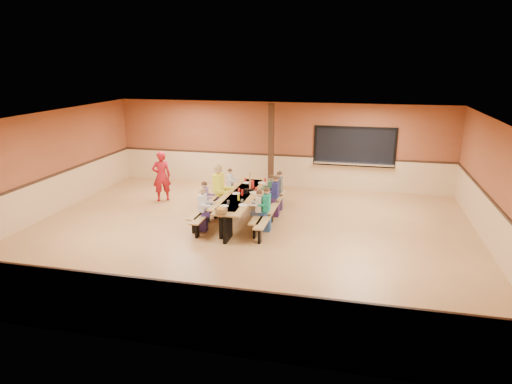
# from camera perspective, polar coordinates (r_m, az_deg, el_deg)

# --- Properties ---
(ground) EXTENTS (12.00, 12.00, 0.00)m
(ground) POSITION_cam_1_polar(r_m,az_deg,el_deg) (12.00, -1.34, -5.34)
(ground) COLOR #9D6A3B
(ground) RESTS_ON ground
(room_envelope) EXTENTS (12.04, 10.04, 3.02)m
(room_envelope) POSITION_cam_1_polar(r_m,az_deg,el_deg) (11.76, -1.37, -2.21)
(room_envelope) COLOR brown
(room_envelope) RESTS_ON ground
(kitchen_pass_through) EXTENTS (2.78, 0.28, 1.38)m
(kitchen_pass_through) POSITION_cam_1_polar(r_m,az_deg,el_deg) (16.03, 12.19, 5.35)
(kitchen_pass_through) COLOR black
(kitchen_pass_through) RESTS_ON ground
(structural_post) EXTENTS (0.18, 0.18, 3.00)m
(structural_post) POSITION_cam_1_polar(r_m,az_deg,el_deg) (15.77, 1.89, 5.57)
(structural_post) COLOR #331D11
(structural_post) RESTS_ON ground
(cafeteria_table_main) EXTENTS (1.91, 3.70, 0.74)m
(cafeteria_table_main) POSITION_cam_1_polar(r_m,az_deg,el_deg) (12.89, -1.61, -1.31)
(cafeteria_table_main) COLOR #A87E42
(cafeteria_table_main) RESTS_ON ground
(cafeteria_table_second) EXTENTS (1.91, 3.70, 0.74)m
(cafeteria_table_second) POSITION_cam_1_polar(r_m,az_deg,el_deg) (13.22, -2.11, -0.88)
(cafeteria_table_second) COLOR #A87E42
(cafeteria_table_second) RESTS_ON ground
(seated_child_white_left) EXTENTS (0.36, 0.29, 1.18)m
(seated_child_white_left) POSITION_cam_1_polar(r_m,az_deg,el_deg) (12.12, -6.69, -2.23)
(seated_child_white_left) COLOR white
(seated_child_white_left) RESTS_ON ground
(seated_adult_yellow) EXTENTS (0.50, 0.41, 1.48)m
(seated_adult_yellow) POSITION_cam_1_polar(r_m,az_deg,el_deg) (13.33, -4.72, 0.20)
(seated_adult_yellow) COLOR #FBF62C
(seated_adult_yellow) RESTS_ON ground
(seated_child_grey_left) EXTENTS (0.32, 0.26, 1.10)m
(seated_child_grey_left) POSITION_cam_1_polar(r_m,az_deg,el_deg) (14.50, -3.26, 0.76)
(seated_child_grey_left) COLOR silver
(seated_child_grey_left) RESTS_ON ground
(seated_child_teal_right) EXTENTS (0.36, 0.29, 1.19)m
(seated_child_teal_right) POSITION_cam_1_polar(r_m,az_deg,el_deg) (12.05, 1.35, -2.23)
(seated_child_teal_right) COLOR #128967
(seated_child_teal_right) RESTS_ON ground
(seated_child_navy_right) EXTENTS (0.37, 0.30, 1.20)m
(seated_child_navy_right) POSITION_cam_1_polar(r_m,az_deg,el_deg) (13.20, 2.44, -0.56)
(seated_child_navy_right) COLOR navy
(seated_child_navy_right) RESTS_ON ground
(seated_child_char_right) EXTENTS (0.36, 0.29, 1.18)m
(seated_child_char_right) POSITION_cam_1_polar(r_m,az_deg,el_deg) (13.80, 2.93, 0.14)
(seated_child_char_right) COLOR #444A4C
(seated_child_char_right) RESTS_ON ground
(seated_child_purple_sec) EXTENTS (0.34, 0.28, 1.15)m
(seated_child_purple_sec) POSITION_cam_1_polar(r_m,az_deg,el_deg) (12.84, -6.42, -1.25)
(seated_child_purple_sec) COLOR #8A639A
(seated_child_purple_sec) RESTS_ON ground
(seated_child_green_sec) EXTENTS (0.34, 0.27, 1.14)m
(seated_child_green_sec) POSITION_cam_1_polar(r_m,az_deg,el_deg) (13.53, 1.87, -0.27)
(seated_child_green_sec) COLOR #3B7650
(seated_child_green_sec) RESTS_ON ground
(seated_child_tan_sec) EXTENTS (0.32, 0.26, 1.12)m
(seated_child_tan_sec) POSITION_cam_1_polar(r_m,az_deg,el_deg) (12.05, 0.39, -2.41)
(seated_child_tan_sec) COLOR beige
(seated_child_tan_sec) RESTS_ON ground
(standing_woman) EXTENTS (0.71, 0.65, 1.63)m
(standing_woman) POSITION_cam_1_polar(r_m,az_deg,el_deg) (14.95, -11.72, 1.96)
(standing_woman) COLOR #A0121A
(standing_woman) RESTS_ON ground
(punch_pitcher) EXTENTS (0.16, 0.16, 0.22)m
(punch_pitcher) POSITION_cam_1_polar(r_m,az_deg,el_deg) (13.52, -0.56, 0.95)
(punch_pitcher) COLOR #AE1B17
(punch_pitcher) RESTS_ON cafeteria_table_main
(chip_bowl) EXTENTS (0.32, 0.32, 0.15)m
(chip_bowl) POSITION_cam_1_polar(r_m,az_deg,el_deg) (11.33, -4.38, -2.30)
(chip_bowl) COLOR orange
(chip_bowl) RESTS_ON cafeteria_table_main
(napkin_dispenser) EXTENTS (0.10, 0.14, 0.13)m
(napkin_dispenser) POSITION_cam_1_polar(r_m,az_deg,el_deg) (12.99, -1.29, 0.11)
(napkin_dispenser) COLOR black
(napkin_dispenser) RESTS_ON cafeteria_table_main
(condiment_mustard) EXTENTS (0.06, 0.06, 0.17)m
(condiment_mustard) POSITION_cam_1_polar(r_m,az_deg,el_deg) (12.34, -2.20, -0.68)
(condiment_mustard) COLOR yellow
(condiment_mustard) RESTS_ON cafeteria_table_main
(condiment_ketchup) EXTENTS (0.06, 0.06, 0.17)m
(condiment_ketchup) POSITION_cam_1_polar(r_m,az_deg,el_deg) (12.78, -1.74, -0.06)
(condiment_ketchup) COLOR #B2140F
(condiment_ketchup) RESTS_ON cafeteria_table_main
(table_paddle) EXTENTS (0.16, 0.16, 0.56)m
(table_paddle) POSITION_cam_1_polar(r_m,az_deg,el_deg) (13.22, -0.75, 0.72)
(table_paddle) COLOR black
(table_paddle) RESTS_ON cafeteria_table_main
(place_settings) EXTENTS (0.65, 3.30, 0.11)m
(place_settings) POSITION_cam_1_polar(r_m,az_deg,el_deg) (12.82, -1.62, -0.16)
(place_settings) COLOR beige
(place_settings) RESTS_ON cafeteria_table_main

